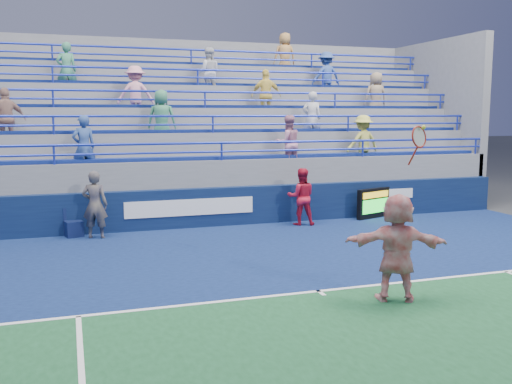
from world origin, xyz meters
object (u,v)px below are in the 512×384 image
object	(u,v)px
judge_chair	(74,228)
tennis_player	(397,247)
serve_speed_board	(374,203)
ball_girl	(301,197)
line_judge	(95,205)

from	to	relation	value
judge_chair	tennis_player	xyz separation A→B (m)	(5.15, -7.06, 0.69)
serve_speed_board	ball_girl	world-z (taller)	ball_girl
tennis_player	judge_chair	bearing A→B (deg)	126.10
line_judge	judge_chair	bearing A→B (deg)	-18.24
serve_speed_board	judge_chair	distance (m)	8.72
line_judge	serve_speed_board	bearing A→B (deg)	-161.10
judge_chair	tennis_player	size ratio (longest dim) A/B	0.25
judge_chair	ball_girl	world-z (taller)	ball_girl
line_judge	ball_girl	xyz separation A→B (m)	(5.67, 0.01, -0.06)
judge_chair	ball_girl	bearing A→B (deg)	-3.32
serve_speed_board	ball_girl	bearing A→B (deg)	-173.26
serve_speed_board	line_judge	distance (m)	8.20
judge_chair	line_judge	bearing A→B (deg)	-34.96
tennis_player	line_judge	distance (m)	8.12
tennis_player	serve_speed_board	bearing A→B (deg)	62.93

